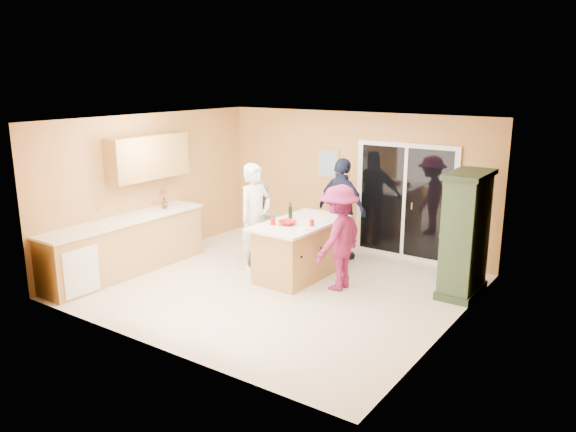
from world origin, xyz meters
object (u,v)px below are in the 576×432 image
Objects in this scene: kitchen_island at (300,251)px; woman_grey at (263,223)px; woman_magenta at (339,238)px; green_hutch at (465,236)px; woman_white at (255,217)px; woman_navy at (342,209)px.

kitchen_island is 1.21× the size of woman_grey.
green_hutch is at bearing 119.73° from woman_magenta.
green_hutch is 3.40m from woman_white.
woman_white is 1.62m from woman_magenta.
woman_magenta is (1.70, -0.32, 0.08)m from woman_grey.
kitchen_island is 0.95× the size of green_hutch.
green_hutch reaches higher than kitchen_island.
woman_white is at bearing -169.94° from kitchen_island.
woman_magenta reaches higher than woman_grey.
kitchen_island is at bearing 98.65° from woman_navy.
woman_white is at bearing -151.68° from woman_grey.
kitchen_island is 0.97× the size of woman_white.
woman_grey is (-3.36, -0.56, -0.18)m from green_hutch.
green_hutch reaches higher than woman_navy.
woman_navy is (1.02, 1.00, 0.18)m from woman_grey.
kitchen_island is 2.62m from green_hutch.
woman_magenta is (-1.66, -0.87, -0.10)m from green_hutch.
woman_navy is (0.93, 1.31, 0.01)m from woman_white.
woman_magenta reaches higher than kitchen_island.
woman_white is (-0.82, -0.13, 0.48)m from kitchen_island.
woman_grey is 0.90× the size of woman_magenta.
woman_grey is at bearing -98.43° from woman_magenta.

